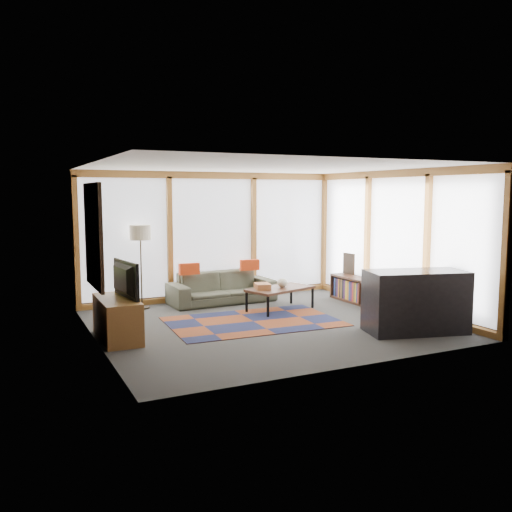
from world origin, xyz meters
name	(u,v)px	position (x,y,z in m)	size (l,w,h in m)	color
ground	(266,324)	(0.00, 0.00, 0.00)	(5.50, 5.50, 0.00)	#2A2A28
room_envelope	(277,229)	(0.49, 0.56, 1.54)	(5.52, 5.02, 2.62)	#4A3B36
rug	(253,322)	(-0.14, 0.21, 0.01)	(2.83, 1.82, 0.01)	brown
sofa	(222,287)	(-0.01, 1.95, 0.31)	(2.10, 0.82, 0.61)	#303426
pillow_left	(189,269)	(-0.69, 1.94, 0.72)	(0.40, 0.12, 0.22)	#B33312
pillow_right	(250,265)	(0.61, 1.98, 0.72)	(0.39, 0.12, 0.22)	#B33312
floor_lamp	(141,267)	(-1.58, 2.10, 0.79)	(0.40, 0.40, 1.59)	#2E2316
coffee_table	(280,299)	(0.71, 0.84, 0.21)	(1.27, 0.64, 0.42)	#372112
book_stack	(262,286)	(0.34, 0.84, 0.48)	(0.26, 0.32, 0.11)	#9C5A2F
vase	(282,283)	(0.76, 0.85, 0.51)	(0.20, 0.20, 0.17)	beige
bookshelf	(366,293)	(2.43, 0.50, 0.25)	(0.36, 2.01, 0.50)	#372112
bowl_a	(385,282)	(2.43, -0.06, 0.55)	(0.18, 0.18, 0.09)	black
bowl_b	(373,279)	(2.42, 0.29, 0.54)	(0.17, 0.17, 0.08)	black
shelf_picture	(349,264)	(2.56, 1.28, 0.72)	(0.04, 0.33, 0.44)	black
tv_console	(117,319)	(-2.44, 0.10, 0.31)	(0.52, 1.24, 0.62)	brown
television	(120,279)	(-2.38, 0.12, 0.90)	(0.96, 0.13, 0.56)	black
bar_counter	(416,302)	(1.87, -1.50, 0.49)	(1.54, 0.72, 0.97)	black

